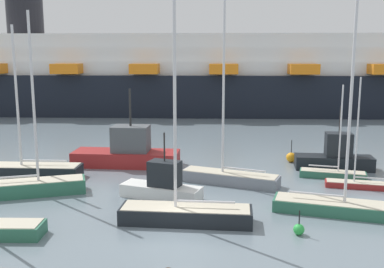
% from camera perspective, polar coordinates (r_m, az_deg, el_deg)
% --- Properties ---
extents(ground_plane, '(600.00, 600.00, 0.00)m').
position_cam_1_polar(ground_plane, '(22.36, -1.76, -12.89)').
color(ground_plane, slate).
extents(sailboat_0, '(6.84, 3.36, 11.58)m').
position_cam_1_polar(sailboat_0, '(26.41, 17.59, -8.44)').
color(sailboat_0, '#2D6B51').
rests_on(sailboat_0, ground_plane).
extents(sailboat_1, '(6.97, 2.11, 11.40)m').
position_cam_1_polar(sailboat_1, '(23.87, -0.79, -9.84)').
color(sailboat_1, black).
rests_on(sailboat_1, ground_plane).
extents(sailboat_2, '(6.80, 3.76, 12.63)m').
position_cam_1_polar(sailboat_2, '(30.72, 4.79, -5.19)').
color(sailboat_2, gray).
rests_on(sailboat_2, ground_plane).
extents(sailboat_4, '(7.24, 1.90, 10.65)m').
position_cam_1_polar(sailboat_4, '(34.09, -19.86, -4.26)').
color(sailboat_4, black).
rests_on(sailboat_4, ground_plane).
extents(sailboat_5, '(4.68, 2.09, 6.63)m').
position_cam_1_polar(sailboat_5, '(33.61, 17.38, -4.75)').
color(sailboat_5, '#2D6B51').
rests_on(sailboat_5, ground_plane).
extents(sailboat_6, '(6.95, 3.84, 11.25)m').
position_cam_1_polar(sailboat_6, '(30.10, -19.85, -6.15)').
color(sailboat_6, '#2D6B51').
rests_on(sailboat_6, ground_plane).
extents(sailboat_7, '(4.45, 1.82, 7.26)m').
position_cam_1_polar(sailboat_7, '(31.78, 20.42, -5.80)').
color(sailboat_7, maroon).
rests_on(sailboat_7, ground_plane).
extents(fishing_boat_0, '(5.22, 3.02, 4.09)m').
position_cam_1_polar(fishing_boat_0, '(27.70, -3.77, -6.48)').
color(fishing_boat_0, white).
rests_on(fishing_boat_0, ground_plane).
extents(fishing_boat_1, '(8.35, 2.97, 6.06)m').
position_cam_1_polar(fishing_boat_1, '(35.75, -8.15, -2.29)').
color(fishing_boat_1, maroon).
rests_on(fishing_boat_1, ground_plane).
extents(fishing_boat_2, '(5.88, 2.13, 4.84)m').
position_cam_1_polar(fishing_boat_2, '(36.04, 17.66, -2.78)').
color(fishing_boat_2, black).
rests_on(fishing_boat_2, ground_plane).
extents(channel_buoy_0, '(0.80, 0.80, 1.82)m').
position_cam_1_polar(channel_buoy_0, '(37.49, 12.43, -2.90)').
color(channel_buoy_0, orange).
rests_on(channel_buoy_0, ground_plane).
extents(channel_buoy_1, '(0.55, 0.55, 1.24)m').
position_cam_1_polar(channel_buoy_1, '(23.08, 13.37, -11.65)').
color(channel_buoy_1, green).
rests_on(channel_buoy_1, ground_plane).
extents(cruise_ship, '(104.48, 17.59, 16.58)m').
position_cam_1_polar(cruise_ship, '(68.13, -5.22, 7.25)').
color(cruise_ship, black).
rests_on(cruise_ship, ground_plane).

